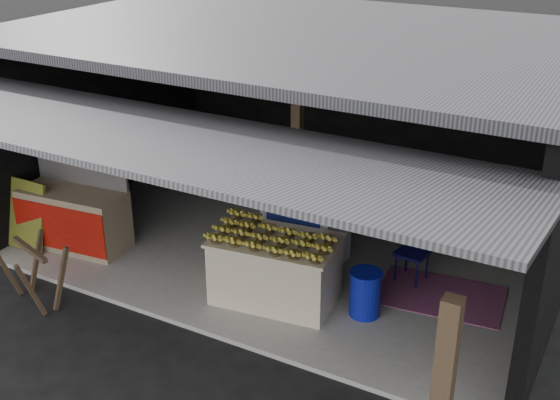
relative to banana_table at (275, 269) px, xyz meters
The scene contains 13 objects.
ground 1.20m from the banana_table, 117.31° to the right, with size 80.00×80.00×0.00m, color black.
concrete_slab 1.66m from the banana_table, 108.38° to the left, with size 7.00×5.00×0.06m, color gray.
shophouse 2.51m from the banana_table, 105.36° to the left, with size 7.40×7.29×3.02m.
banana_table is the anchor object (origin of this frame).
banana_pile 0.49m from the banana_table, 90.00° to the right, with size 1.37×0.82×0.16m, color gold, non-canonical shape.
white_crate 1.09m from the banana_table, 97.50° to the left, with size 1.04×0.73×1.12m.
neighbor_stall 3.10m from the banana_table, behind, with size 1.52×0.81×1.51m.
green_signboard 3.68m from the banana_table, behind, with size 0.65×0.04×0.97m, color black.
sawhorse 2.90m from the banana_table, 150.99° to the right, with size 0.85×0.84×0.77m.
water_barrel 1.10m from the banana_table, 11.31° to the left, with size 0.36×0.36×0.53m, color #0D1797.
plastic_chair 1.84m from the banana_table, 45.28° to the left, with size 0.42×0.42×0.79m.
magenta_rug 2.07m from the banana_table, 31.14° to the left, with size 1.50×1.00×0.01m, color #701959.
picture_frames 4.23m from the banana_table, 99.74° to the left, with size 1.62×0.04×0.46m.
Camera 1 is at (4.09, -5.37, 4.65)m, focal length 45.00 mm.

